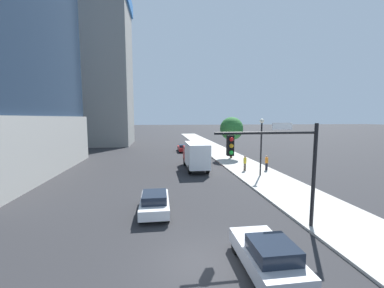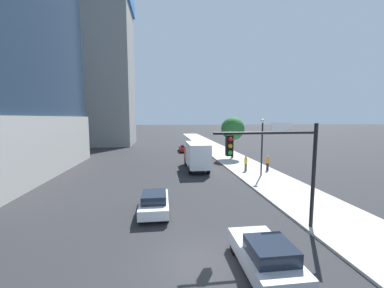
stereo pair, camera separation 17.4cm
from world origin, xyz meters
TOP-DOWN VIEW (x-y plane):
  - ground_plane at (0.00, 0.00)m, footprint 400.00×400.00m
  - sidewalk at (8.91, 20.00)m, footprint 5.25×120.00m
  - construction_building at (-14.80, 47.43)m, footprint 14.12×13.59m
  - traffic_light_pole at (4.59, 2.30)m, footprint 5.68×0.48m
  - street_lamp at (8.79, 13.92)m, footprint 0.44×0.44m
  - street_tree at (8.98, 24.92)m, footprint 3.44×3.44m
  - car_silver at (2.56, -0.98)m, footprint 1.89×4.01m
  - car_red at (2.56, 33.54)m, footprint 1.78×4.70m
  - car_white at (-2.02, 5.67)m, footprint 1.81×4.20m
  - box_truck at (2.56, 18.10)m, footprint 2.31×7.24m
  - pedestrian_orange_shirt at (10.51, 16.15)m, footprint 0.34×0.34m
  - pedestrian_yellow_shirt at (7.95, 16.24)m, footprint 0.34×0.34m

SIDE VIEW (x-z plane):
  - ground_plane at x=0.00m, z-range 0.00..0.00m
  - sidewalk at x=8.91m, z-range 0.00..0.15m
  - car_red at x=2.56m, z-range 0.02..1.36m
  - car_white at x=-2.02m, z-range 0.01..1.43m
  - car_silver at x=2.56m, z-range -0.01..1.46m
  - pedestrian_orange_shirt at x=10.51m, z-range 0.17..1.86m
  - pedestrian_yellow_shirt at x=7.95m, z-range 0.17..1.87m
  - box_truck at x=2.56m, z-range 0.17..3.47m
  - street_lamp at x=8.79m, z-range 1.05..6.95m
  - traffic_light_pole at x=4.59m, z-range 1.25..7.01m
  - street_tree at x=8.98m, z-range 1.46..7.58m
  - construction_building at x=-14.80m, z-range -1.84..38.16m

